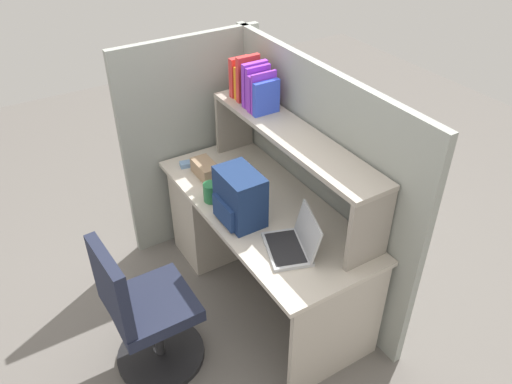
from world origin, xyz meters
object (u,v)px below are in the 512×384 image
backpack (239,198)px  office_chair (145,317)px  tissue_box (206,169)px  paper_cup (230,183)px  snack_canister (211,192)px  laptop (295,242)px  computer_mouse (188,164)px

backpack → office_chair: bearing=-80.7°
tissue_box → office_chair: bearing=-48.6°
backpack → paper_cup: size_ratio=3.76×
paper_cup → tissue_box: 0.23m
snack_canister → office_chair: 0.83m
snack_canister → paper_cup: bearing=107.0°
snack_canister → office_chair: office_chair is taller
laptop → office_chair: bearing=-109.0°
backpack → office_chair: 0.85m
laptop → office_chair: laptop is taller
computer_mouse → paper_cup: 0.41m
laptop → computer_mouse: 1.09m
laptop → computer_mouse: bearing=-173.0°
backpack → snack_canister: bearing=-167.6°
paper_cup → office_chair: bearing=-62.2°
paper_cup → snack_canister: (0.05, -0.16, 0.02)m
paper_cup → snack_canister: snack_canister is taller
computer_mouse → office_chair: size_ratio=0.11×
backpack → tissue_box: (-0.52, 0.04, -0.11)m
laptop → backpack: size_ratio=1.18×
snack_canister → tissue_box: bearing=160.1°
laptop → paper_cup: laptop is taller
tissue_box → office_chair: 1.03m
laptop → tissue_box: size_ratio=1.71×
laptop → snack_canister: size_ratio=3.09×
backpack → tissue_box: bearing=175.5°
tissue_box → snack_canister: size_ratio=1.81×
snack_canister → computer_mouse: bearing=174.1°
office_chair → laptop: bearing=-112.3°
paper_cup → snack_canister: 0.17m
laptop → backpack: bearing=-162.6°
tissue_box → snack_canister: (0.27, -0.10, 0.01)m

